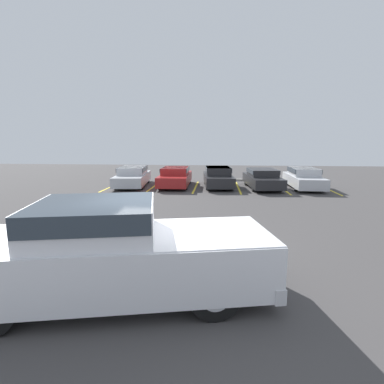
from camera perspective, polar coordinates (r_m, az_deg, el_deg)
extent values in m
plane|color=#423F3F|center=(6.85, -5.07, -16.37)|extent=(60.00, 60.00, 0.00)
cube|color=yellow|center=(20.55, -14.80, 1.13)|extent=(0.12, 4.95, 0.01)
cube|color=yellow|center=(19.80, -7.28, 1.05)|extent=(0.12, 4.95, 0.01)
cube|color=yellow|center=(19.41, 0.68, 0.96)|extent=(0.12, 4.95, 0.01)
cube|color=yellow|center=(19.41, 8.80, 0.84)|extent=(0.12, 4.95, 0.01)
cube|color=yellow|center=(19.80, 16.77, 0.71)|extent=(0.12, 4.95, 0.01)
cube|color=yellow|center=(20.55, 24.29, 0.57)|extent=(0.12, 4.95, 0.01)
cube|color=silver|center=(6.02, -14.78, -12.53)|extent=(6.26, 3.26, 1.00)
cube|color=silver|center=(5.81, -18.06, -4.98)|extent=(2.49, 2.32, 0.64)
cube|color=#2D3842|center=(5.78, -18.13, -3.60)|extent=(2.46, 2.37, 0.35)
cube|color=silver|center=(5.89, 3.60, -8.03)|extent=(2.57, 2.41, 0.14)
cube|color=silver|center=(6.45, 12.79, -14.54)|extent=(0.63, 2.13, 0.28)
cylinder|color=black|center=(6.96, 1.45, -11.91)|extent=(0.93, 0.48, 0.89)
cylinder|color=#ADADB2|center=(6.96, 1.45, -11.91)|extent=(0.54, 0.41, 0.49)
cylinder|color=black|center=(5.39, 4.30, -18.77)|extent=(0.93, 0.48, 0.89)
cylinder|color=#ADADB2|center=(5.39, 4.30, -18.77)|extent=(0.54, 0.41, 0.49)
cylinder|color=black|center=(7.38, -27.92, -11.81)|extent=(0.93, 0.48, 0.89)
cylinder|color=#ADADB2|center=(7.38, -27.92, -11.81)|extent=(0.54, 0.41, 0.49)
cube|color=#B7BABF|center=(20.26, -11.22, 2.51)|extent=(2.27, 4.90, 0.63)
cube|color=#B7BABF|center=(20.29, -11.23, 4.08)|extent=(1.83, 2.61, 0.47)
cube|color=#2D3842|center=(20.28, -11.23, 4.34)|extent=(1.90, 2.57, 0.28)
cylinder|color=black|center=(18.81, -9.61, 1.46)|extent=(0.29, 0.63, 0.61)
cylinder|color=#ADADB2|center=(18.81, -9.61, 1.46)|extent=(0.28, 0.36, 0.34)
cylinder|color=black|center=(19.11, -14.24, 1.43)|extent=(0.29, 0.63, 0.61)
cylinder|color=#ADADB2|center=(19.11, -14.24, 1.43)|extent=(0.28, 0.36, 0.34)
cylinder|color=black|center=(21.50, -8.50, 2.55)|extent=(0.29, 0.63, 0.61)
cylinder|color=#ADADB2|center=(21.50, -8.50, 2.55)|extent=(0.28, 0.36, 0.34)
cylinder|color=black|center=(21.77, -12.58, 2.51)|extent=(0.29, 0.63, 0.61)
cylinder|color=#ADADB2|center=(21.77, -12.58, 2.51)|extent=(0.28, 0.36, 0.34)
cube|color=maroon|center=(19.70, -3.21, 2.52)|extent=(1.90, 4.49, 0.64)
cube|color=maroon|center=(19.73, -3.19, 4.08)|extent=(1.65, 2.35, 0.43)
cube|color=#2D3842|center=(19.72, -3.19, 4.33)|extent=(1.72, 2.30, 0.26)
cylinder|color=black|center=(18.36, -1.24, 1.44)|extent=(0.22, 0.64, 0.64)
cylinder|color=#ADADB2|center=(18.36, -1.24, 1.44)|extent=(0.23, 0.35, 0.35)
cylinder|color=black|center=(18.57, -6.15, 1.48)|extent=(0.22, 0.64, 0.64)
cylinder|color=#ADADB2|center=(18.57, -6.15, 1.48)|extent=(0.23, 0.35, 0.35)
cylinder|color=black|center=(20.92, -0.58, 2.49)|extent=(0.22, 0.64, 0.64)
cylinder|color=#ADADB2|center=(20.92, -0.58, 2.49)|extent=(0.23, 0.35, 0.35)
cylinder|color=black|center=(21.11, -4.91, 2.52)|extent=(0.22, 0.64, 0.64)
cylinder|color=#ADADB2|center=(21.11, -4.91, 2.52)|extent=(0.23, 0.35, 0.35)
cube|color=#232326|center=(19.52, 4.96, 2.41)|extent=(2.06, 4.38, 0.63)
cube|color=#232326|center=(19.54, 4.97, 4.06)|extent=(1.68, 2.33, 0.48)
cube|color=#2D3842|center=(19.53, 4.97, 4.35)|extent=(1.75, 2.29, 0.29)
cylinder|color=black|center=(18.41, 7.55, 1.36)|extent=(0.27, 0.64, 0.63)
cylinder|color=#ADADB2|center=(18.41, 7.55, 1.36)|extent=(0.26, 0.36, 0.35)
cylinder|color=black|center=(18.27, 3.03, 1.37)|extent=(0.27, 0.64, 0.63)
cylinder|color=#ADADB2|center=(18.27, 3.03, 1.37)|extent=(0.26, 0.36, 0.35)
cylinder|color=black|center=(20.84, 6.65, 2.37)|extent=(0.27, 0.64, 0.63)
cylinder|color=#ADADB2|center=(20.84, 6.65, 2.37)|extent=(0.26, 0.36, 0.35)
cylinder|color=black|center=(20.71, 2.65, 2.39)|extent=(0.27, 0.64, 0.63)
cylinder|color=#ADADB2|center=(20.71, 2.65, 2.39)|extent=(0.26, 0.36, 0.35)
cube|color=#232326|center=(19.40, 13.26, 2.13)|extent=(2.14, 4.45, 0.60)
cube|color=#232326|center=(19.43, 13.26, 3.67)|extent=(1.75, 2.37, 0.42)
cube|color=#2D3842|center=(19.42, 13.27, 3.91)|extent=(1.82, 2.33, 0.25)
cylinder|color=black|center=(18.43, 16.46, 1.11)|extent=(0.27, 0.69, 0.67)
cylinder|color=#ADADB2|center=(18.43, 16.46, 1.11)|extent=(0.25, 0.39, 0.37)
cylinder|color=black|center=(18.05, 11.77, 1.13)|extent=(0.27, 0.69, 0.67)
cylinder|color=#ADADB2|center=(18.05, 11.77, 1.13)|extent=(0.25, 0.39, 0.37)
cylinder|color=black|center=(20.81, 14.52, 2.17)|extent=(0.27, 0.69, 0.67)
cylinder|color=#ADADB2|center=(20.81, 14.52, 2.17)|extent=(0.25, 0.39, 0.37)
cylinder|color=black|center=(20.48, 10.34, 2.21)|extent=(0.27, 0.69, 0.67)
cylinder|color=#ADADB2|center=(20.48, 10.34, 2.21)|extent=(0.25, 0.39, 0.37)
cube|color=#B7BABF|center=(20.23, 20.46, 2.09)|extent=(1.75, 4.55, 0.63)
cube|color=#B7BABF|center=(20.26, 20.49, 3.66)|extent=(1.52, 2.37, 0.47)
cube|color=#2D3842|center=(20.25, 20.51, 3.92)|extent=(1.59, 2.33, 0.28)
cylinder|color=black|center=(19.21, 23.53, 0.98)|extent=(0.22, 0.63, 0.63)
cylinder|color=#ADADB2|center=(19.21, 23.53, 0.98)|extent=(0.23, 0.35, 0.35)
cylinder|color=black|center=(18.81, 19.32, 1.07)|extent=(0.22, 0.63, 0.63)
cylinder|color=#ADADB2|center=(18.81, 19.32, 1.07)|extent=(0.23, 0.35, 0.35)
cylinder|color=black|center=(21.70, 21.40, 2.06)|extent=(0.22, 0.63, 0.63)
cylinder|color=#ADADB2|center=(21.70, 21.40, 2.06)|extent=(0.23, 0.35, 0.35)
cylinder|color=black|center=(21.35, 17.64, 2.15)|extent=(0.22, 0.63, 0.63)
cylinder|color=#ADADB2|center=(21.35, 17.64, 2.15)|extent=(0.23, 0.35, 0.35)
cube|color=#B7B2A8|center=(22.63, 9.63, 2.28)|extent=(1.78, 0.20, 0.14)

